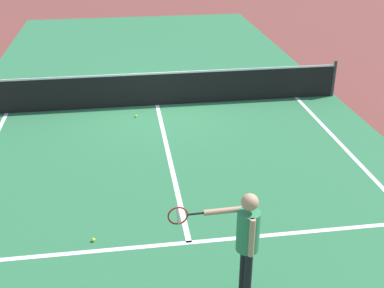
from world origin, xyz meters
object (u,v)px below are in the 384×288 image
net (157,89)px  player_near (246,235)px  tennis_ball_mid_court (93,240)px  tennis_ball_near_net (136,116)px

net → player_near: (0.59, -7.77, 0.60)m
player_near → net: bearing=94.3°
tennis_ball_mid_court → tennis_ball_near_net: bearing=79.7°
tennis_ball_near_net → tennis_ball_mid_court: 5.42m
net → tennis_ball_mid_court: bearing=-104.6°
net → tennis_ball_mid_court: net is taller
net → tennis_ball_near_net: net is taller
tennis_ball_near_net → tennis_ball_mid_court: bearing=-100.3°
net → tennis_ball_mid_court: (-1.60, -6.12, -0.46)m
net → tennis_ball_near_net: (-0.63, -0.79, -0.46)m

